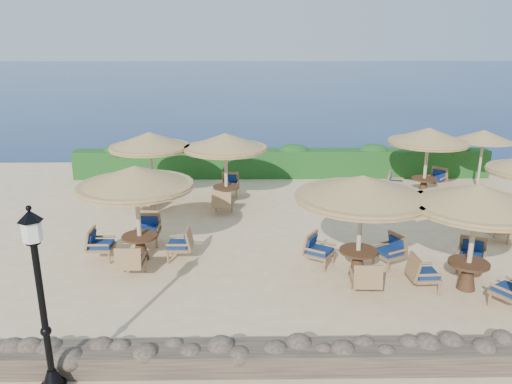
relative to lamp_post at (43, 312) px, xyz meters
name	(u,v)px	position (x,y,z in m)	size (l,w,h in m)	color
ground	(297,239)	(4.80, 6.80, -1.55)	(120.00, 120.00, 0.00)	beige
sea	(257,76)	(4.80, 76.80, -1.55)	(160.00, 160.00, 0.00)	#0C1E4E
hedge	(282,163)	(4.80, 14.00, -0.95)	(18.00, 0.90, 1.20)	#154417
stone_wall	(328,357)	(4.80, 0.60, -1.33)	(15.00, 0.65, 0.44)	brown
lamp_post	(43,312)	(0.00, 0.00, 0.00)	(0.44, 0.44, 3.31)	black
extra_parasol	(484,136)	(12.60, 12.00, 0.62)	(2.30, 2.30, 2.41)	beige
cafe_set_0	(137,194)	(0.38, 5.40, 0.34)	(3.09, 3.09, 2.65)	beige
cafe_set_1	(362,201)	(6.12, 4.35, 0.46)	(3.32, 3.32, 2.65)	beige
cafe_set_2	(476,213)	(8.60, 3.58, 0.40)	(3.00, 3.00, 2.65)	beige
cafe_set_3	(150,149)	(-0.18, 10.36, 0.48)	(2.91, 2.91, 2.65)	beige
cafe_set_4	(226,150)	(2.53, 10.10, 0.49)	(3.00, 3.00, 2.65)	beige
cafe_set_5	(428,146)	(10.09, 11.11, 0.40)	(2.97, 2.97, 2.65)	beige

